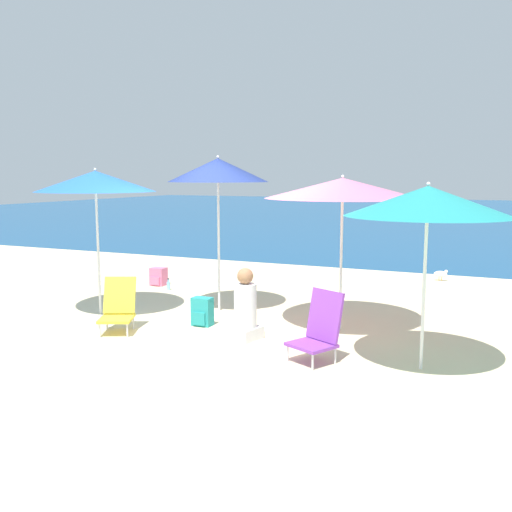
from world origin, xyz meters
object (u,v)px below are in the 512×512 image
Objects in this scene: person_seated_near at (245,309)px; seagull at (441,274)px; beach_umbrella_blue at (95,181)px; backpack_pink at (158,277)px; beach_umbrella_pink at (343,188)px; beach_umbrella_navy at (218,170)px; backpack_teal at (202,312)px; water_bottle at (169,285)px; beach_chair_purple at (319,328)px; beach_umbrella_teal at (428,201)px; beach_chair_yellow at (118,307)px.

person_seated_near reaches higher than seagull.
beach_umbrella_blue reaches higher than backpack_pink.
backpack_pink reaches higher than seagull.
beach_umbrella_pink reaches higher than backpack_pink.
backpack_teal is at bearing -77.27° from beach_umbrella_navy.
beach_umbrella_pink is 9.81× the size of water_bottle.
person_seated_near is 2.73× the size of backpack_pink.
beach_umbrella_navy is 1.09× the size of beach_umbrella_blue.
beach_umbrella_pink is 2.26× the size of person_seated_near.
beach_umbrella_blue is 2.53m from backpack_teal.
backpack_teal is at bearing -47.27° from water_bottle.
water_bottle is (-3.62, 1.33, -1.84)m from beach_umbrella_pink.
backpack_teal is (-0.84, 0.36, -0.20)m from person_seated_near.
person_seated_near is at bearing -41.27° from water_bottle.
beach_umbrella_pink is at bearing 122.70° from beach_chair_purple.
beach_chair_purple is at bearing -36.15° from water_bottle.
beach_umbrella_navy is at bearing 102.73° from backpack_teal.
person_seated_near is (2.61, -0.35, -1.61)m from beach_umbrella_blue.
beach_umbrella_pink reaches higher than beach_umbrella_teal.
water_bottle is (-1.60, 1.05, -2.08)m from beach_umbrella_navy.
beach_chair_purple is 2.97× the size of seagull.
water_bottle is (-4.88, 2.58, -1.74)m from beach_umbrella_teal.
beach_umbrella_navy is 1.14× the size of beach_umbrella_pink.
beach_umbrella_navy is at bearing 144.42° from person_seated_near.
backpack_teal is 3.17m from backpack_pink.
beach_umbrella_teal is at bearing -23.86° from beach_chair_yellow.
beach_chair_yellow reaches higher than seagull.
beach_chair_yellow is at bearing -71.22° from water_bottle.
beach_chair_yellow is 2.65× the size of seagull.
beach_umbrella_teal is at bearing -86.03° from seagull.
beach_umbrella_teal is 6.25m from backpack_pink.
beach_umbrella_navy reaches higher than beach_umbrella_blue.
backpack_pink is (-4.18, 3.05, -0.21)m from beach_chair_purple.
beach_chair_yellow reaches higher than backpack_pink.
beach_umbrella_pink is 2.11m from beach_chair_purple.
beach_chair_yellow is (-3.97, -0.07, -1.49)m from beach_umbrella_teal.
beach_chair_purple reaches higher than backpack_pink.
water_bottle is at bearing 91.04° from beach_umbrella_blue.
beach_umbrella_blue reaches higher than backpack_teal.
backpack_teal is at bearing -45.41° from backpack_pink.
backpack_teal is at bearing 171.53° from person_seated_near.
person_seated_near reaches higher than beach_chair_yellow.
backpack_pink is at bearing 134.59° from backpack_teal.
beach_umbrella_navy is 3.35× the size of beach_chair_yellow.
water_bottle is at bearing 132.73° from backpack_teal.
backpack_pink reaches higher than water_bottle.
person_seated_near is 2.32× the size of backpack_teal.
person_seated_near is at bearing -14.17° from beach_chair_yellow.
beach_umbrella_pink reaches higher than water_bottle.
beach_umbrella_pink is 5.25× the size of backpack_teal.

